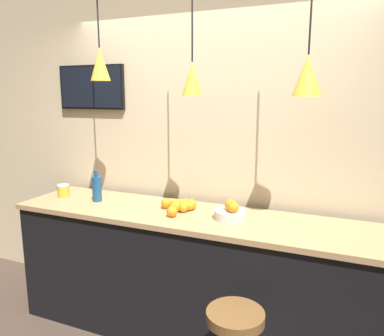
% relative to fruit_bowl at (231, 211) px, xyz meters
% --- Properties ---
extents(back_wall, '(8.00, 0.06, 2.90)m').
position_rel_fruit_bowl_xyz_m(back_wall, '(-0.30, 0.44, 0.40)').
color(back_wall, beige).
rests_on(back_wall, ground_plane).
extents(service_counter, '(2.84, 0.66, 0.99)m').
position_rel_fruit_bowl_xyz_m(service_counter, '(-0.30, -0.00, -0.55)').
color(service_counter, black).
rests_on(service_counter, ground_plane).
extents(fruit_bowl, '(0.23, 0.23, 0.15)m').
position_rel_fruit_bowl_xyz_m(fruit_bowl, '(0.00, 0.00, 0.00)').
color(fruit_bowl, beige).
rests_on(fruit_bowl, service_counter).
extents(orange_pile, '(0.27, 0.32, 0.09)m').
position_rel_fruit_bowl_xyz_m(orange_pile, '(-0.42, 0.04, -0.02)').
color(orange_pile, orange).
rests_on(orange_pile, service_counter).
extents(juice_bottle, '(0.08, 0.08, 0.26)m').
position_rel_fruit_bowl_xyz_m(juice_bottle, '(-1.16, 0.01, 0.05)').
color(juice_bottle, navy).
rests_on(juice_bottle, service_counter).
extents(spread_jar, '(0.10, 0.10, 0.11)m').
position_rel_fruit_bowl_xyz_m(spread_jar, '(-1.52, 0.01, -0.01)').
color(spread_jar, gold).
rests_on(spread_jar, service_counter).
extents(pendant_lamp_left, '(0.15, 0.15, 0.83)m').
position_rel_fruit_bowl_xyz_m(pendant_lamp_left, '(-1.07, 0.00, 1.05)').
color(pendant_lamp_left, black).
extents(pendant_lamp_middle, '(0.14, 0.14, 0.95)m').
position_rel_fruit_bowl_xyz_m(pendant_lamp_middle, '(-0.30, 0.00, 0.93)').
color(pendant_lamp_middle, black).
extents(pendant_lamp_right, '(0.18, 0.18, 0.95)m').
position_rel_fruit_bowl_xyz_m(pendant_lamp_right, '(0.47, 0.00, 0.93)').
color(pendant_lamp_right, black).
extents(mounted_tv, '(0.69, 0.04, 0.39)m').
position_rel_fruit_bowl_xyz_m(mounted_tv, '(-1.46, 0.39, 0.88)').
color(mounted_tv, black).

